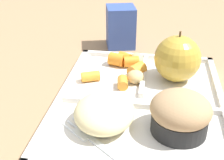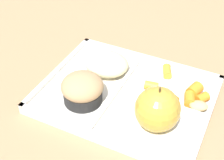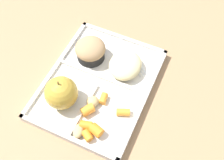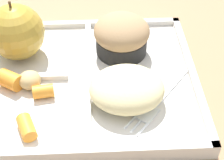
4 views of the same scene
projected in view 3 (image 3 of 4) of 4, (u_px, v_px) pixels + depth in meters
name	position (u px, v px, depth m)	size (l,w,h in m)	color
ground	(99.00, 86.00, 0.75)	(6.00, 6.00, 0.00)	#997551
lunch_tray	(99.00, 84.00, 0.75)	(0.35, 0.27, 0.02)	silver
green_apple	(61.00, 93.00, 0.68)	(0.08, 0.08, 0.09)	#B79333
bran_muffin	(90.00, 50.00, 0.76)	(0.09, 0.09, 0.06)	black
carrot_slice_diagonal	(103.00, 99.00, 0.71)	(0.02, 0.02, 0.03)	orange
carrot_slice_tilted	(86.00, 125.00, 0.66)	(0.02, 0.02, 0.03)	orange
carrot_slice_edge	(88.00, 110.00, 0.68)	(0.02, 0.02, 0.03)	orange
carrot_slice_large	(123.00, 112.00, 0.68)	(0.02, 0.02, 0.03)	orange
carrot_slice_center	(96.00, 130.00, 0.66)	(0.03, 0.03, 0.03)	orange
carrot_slice_back	(87.00, 136.00, 0.65)	(0.02, 0.02, 0.03)	orange
potato_chunk_browned	(78.00, 131.00, 0.66)	(0.04, 0.03, 0.02)	tan
potato_chunk_wedge	(93.00, 101.00, 0.70)	(0.03, 0.03, 0.02)	tan
egg_noodle_pile	(125.00, 65.00, 0.75)	(0.10, 0.09, 0.04)	beige
meatball_front	(126.00, 71.00, 0.74)	(0.04, 0.04, 0.04)	brown
meatball_back	(125.00, 65.00, 0.75)	(0.04, 0.04, 0.04)	brown
meatball_center	(128.00, 64.00, 0.76)	(0.03, 0.03, 0.03)	brown
plastic_fork	(133.00, 59.00, 0.78)	(0.11, 0.13, 0.00)	white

